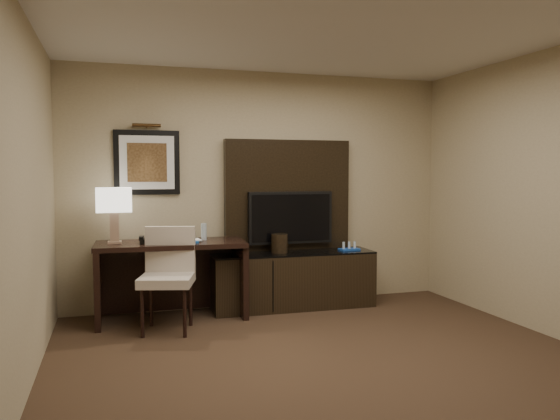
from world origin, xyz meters
name	(u,v)px	position (x,y,z in m)	size (l,w,h in m)	color
floor	(350,380)	(0.00, 0.00, -0.01)	(4.50, 5.00, 0.01)	#362418
ceiling	(353,10)	(0.00, 0.00, 2.70)	(4.50, 5.00, 0.01)	silver
wall_back	(262,189)	(0.00, 2.50, 1.35)	(4.50, 0.01, 2.70)	tan
wall_left	(13,205)	(-2.25, 0.00, 1.35)	(0.01, 5.00, 2.70)	tan
desk	(171,281)	(-1.09, 2.10, 0.41)	(1.53, 0.66, 0.82)	black
credenza	(293,280)	(0.28, 2.20, 0.32)	(1.85, 0.51, 0.64)	black
tv_wall_panel	(288,196)	(0.30, 2.44, 1.27)	(1.50, 0.12, 1.30)	black
tv	(290,218)	(0.30, 2.34, 1.02)	(1.00, 0.08, 0.60)	black
artwork	(147,163)	(-1.30, 2.48, 1.65)	(0.70, 0.04, 0.70)	black
picture_light	(147,125)	(-1.30, 2.44, 2.05)	(0.04, 0.04, 0.30)	#442D15
desk_chair	(167,279)	(-1.18, 1.65, 0.52)	(0.49, 0.57, 1.03)	beige
table_lamp	(114,215)	(-1.66, 2.16, 1.11)	(0.35, 0.20, 0.57)	#A48166
desk_phone	(149,239)	(-1.31, 2.06, 0.87)	(0.19, 0.17, 0.09)	black
blue_folder	(185,241)	(-0.96, 2.04, 0.83)	(0.24, 0.32, 0.02)	#164B93
book	(184,231)	(-0.96, 2.07, 0.93)	(0.17, 0.02, 0.23)	tan
water_bottle	(204,232)	(-0.74, 2.15, 0.91)	(0.06, 0.06, 0.18)	#A8B8BF
ice_bucket	(279,243)	(0.12, 2.20, 0.74)	(0.19, 0.19, 0.21)	black
minibar_tray	(349,247)	(0.96, 2.15, 0.68)	(0.23, 0.14, 0.08)	#1B4EB3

